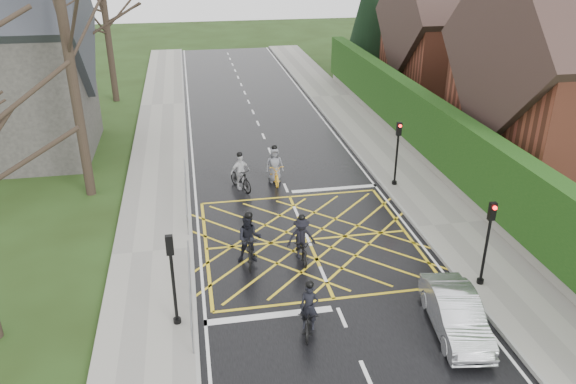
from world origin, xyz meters
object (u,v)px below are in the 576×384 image
object	(u,v)px
cyclist_rear	(310,315)
car	(456,314)
cyclist_back	(250,243)
cyclist_mid	(302,242)
cyclist_front	(240,176)
cyclist_lead	(275,169)

from	to	relation	value
cyclist_rear	car	xyz separation A→B (m)	(4.33, -0.83, 0.06)
cyclist_back	cyclist_mid	size ratio (longest dim) A/B	1.13
cyclist_rear	car	bearing A→B (deg)	6.79
cyclist_mid	cyclist_front	world-z (taller)	cyclist_front
cyclist_front	car	size ratio (longest dim) A/B	0.51
cyclist_mid	car	xyz separation A→B (m)	(3.73, -4.94, -0.04)
cyclist_back	cyclist_mid	bearing A→B (deg)	4.24
cyclist_back	cyclist_lead	distance (m)	7.26
cyclist_front	car	world-z (taller)	cyclist_front
cyclist_rear	cyclist_lead	size ratio (longest dim) A/B	0.95
cyclist_front	cyclist_lead	world-z (taller)	cyclist_lead
cyclist_back	car	distance (m)	7.57
cyclist_mid	cyclist_rear	bearing A→B (deg)	-98.45
cyclist_mid	cyclist_back	bearing A→B (deg)	176.95
cyclist_rear	cyclist_front	bearing A→B (deg)	112.86
cyclist_rear	cyclist_back	xyz separation A→B (m)	(-1.32, 4.21, 0.21)
cyclist_lead	car	distance (m)	12.53
cyclist_front	cyclist_lead	distance (m)	1.79
cyclist_mid	cyclist_front	xyz separation A→B (m)	(-1.57, 6.54, 0.03)
cyclist_back	cyclist_lead	xyz separation A→B (m)	(2.05, 6.96, -0.11)
cyclist_front	cyclist_back	bearing A→B (deg)	-117.59
cyclist_lead	car	bearing A→B (deg)	-74.13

